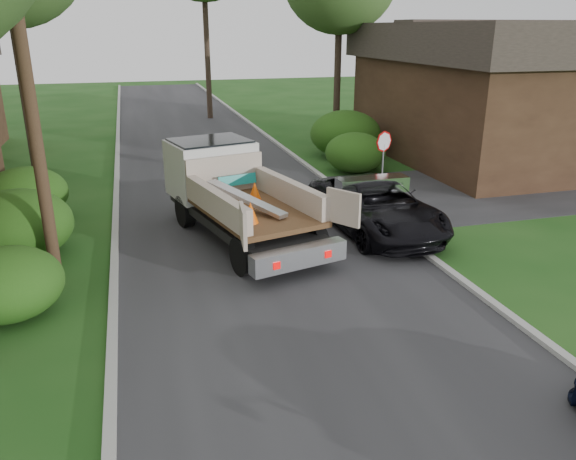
% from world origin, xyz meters
% --- Properties ---
extents(ground, '(120.00, 120.00, 0.00)m').
position_xyz_m(ground, '(0.00, 0.00, 0.00)').
color(ground, '#194614').
rests_on(ground, ground).
extents(road, '(8.00, 90.00, 0.02)m').
position_xyz_m(road, '(0.00, 10.00, 0.00)').
color(road, '#28282B').
rests_on(road, ground).
extents(side_street, '(16.00, 7.00, 0.02)m').
position_xyz_m(side_street, '(12.00, 9.00, 0.01)').
color(side_street, '#28282B').
rests_on(side_street, ground).
extents(curb_left, '(0.20, 90.00, 0.12)m').
position_xyz_m(curb_left, '(-4.10, 10.00, 0.06)').
color(curb_left, '#9E9E99').
rests_on(curb_left, ground).
extents(curb_right, '(0.20, 90.00, 0.12)m').
position_xyz_m(curb_right, '(4.10, 10.00, 0.06)').
color(curb_right, '#9E9E99').
rests_on(curb_right, ground).
extents(stop_sign, '(0.71, 0.32, 2.48)m').
position_xyz_m(stop_sign, '(5.20, 9.00, 1.78)').
color(stop_sign, slate).
rests_on(stop_sign, ground).
extents(utility_pole, '(2.42, 1.25, 10.00)m').
position_xyz_m(utility_pole, '(-5.48, 4.98, 5.17)').
color(utility_pole, '#382619').
rests_on(utility_pole, ground).
extents(house_right, '(9.72, 12.96, 6.20)m').
position_xyz_m(house_right, '(13.00, 14.00, 3.16)').
color(house_right, '#342115').
rests_on(house_right, ground).
extents(hedge_left_a, '(2.34, 2.34, 1.53)m').
position_xyz_m(hedge_left_a, '(-6.20, 3.00, 0.77)').
color(hedge_left_a, '#1A4610').
rests_on(hedge_left_a, ground).
extents(hedge_left_b, '(2.86, 2.86, 1.87)m').
position_xyz_m(hedge_left_b, '(-6.50, 6.50, 0.94)').
color(hedge_left_b, '#1A4610').
rests_on(hedge_left_b, ground).
extents(hedge_left_c, '(2.60, 2.60, 1.70)m').
position_xyz_m(hedge_left_c, '(-6.80, 10.00, 0.85)').
color(hedge_left_c, '#1A4610').
rests_on(hedge_left_c, ground).
extents(hedge_right_a, '(2.60, 2.60, 1.70)m').
position_xyz_m(hedge_right_a, '(5.80, 13.00, 0.85)').
color(hedge_right_a, '#1A4610').
rests_on(hedge_right_a, ground).
extents(hedge_right_b, '(3.38, 3.38, 2.21)m').
position_xyz_m(hedge_right_b, '(6.50, 16.00, 1.10)').
color(hedge_right_b, '#1A4610').
rests_on(hedge_right_b, ground).
extents(flatbed_truck, '(4.38, 7.29, 2.59)m').
position_xyz_m(flatbed_truck, '(-0.71, 7.22, 1.41)').
color(flatbed_truck, black).
rests_on(flatbed_truck, ground).
extents(black_pickup, '(2.92, 5.75, 1.56)m').
position_xyz_m(black_pickup, '(3.60, 5.91, 0.78)').
color(black_pickup, black).
rests_on(black_pickup, ground).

